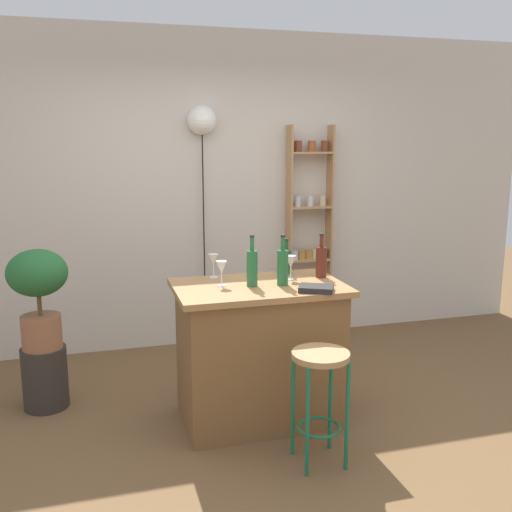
{
  "coord_description": "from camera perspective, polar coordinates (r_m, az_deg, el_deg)",
  "views": [
    {
      "loc": [
        -1.03,
        -3.24,
        1.87
      ],
      "look_at": [
        0.05,
        0.55,
        1.07
      ],
      "focal_mm": 40.96,
      "sensor_mm": 36.0,
      "label": 1
    }
  ],
  "objects": [
    {
      "name": "spice_shelf",
      "position": [
        5.48,
        5.22,
        2.11
      ],
      "size": [
        0.42,
        0.15,
        1.99
      ],
      "color": "tan",
      "rests_on": "ground"
    },
    {
      "name": "bar_stool",
      "position": [
        3.44,
        6.28,
        -12.07
      ],
      "size": [
        0.33,
        0.33,
        0.68
      ],
      "color": "#196642",
      "rests_on": "ground"
    },
    {
      "name": "potted_plant",
      "position": [
        4.25,
        -20.49,
        -3.0
      ],
      "size": [
        0.41,
        0.37,
        0.7
      ],
      "color": "#935B3D",
      "rests_on": "plant_stool"
    },
    {
      "name": "kitchen_counter",
      "position": [
        3.94,
        0.31,
        -9.37
      ],
      "size": [
        1.1,
        0.69,
        0.94
      ],
      "color": "brown",
      "rests_on": "ground"
    },
    {
      "name": "back_wall",
      "position": [
        5.31,
        -4.71,
        6.32
      ],
      "size": [
        6.4,
        0.1,
        2.8
      ],
      "primitive_type": "cube",
      "color": "beige",
      "rests_on": "ground"
    },
    {
      "name": "wine_glass_right",
      "position": [
        3.92,
        3.4,
        -0.64
      ],
      "size": [
        0.07,
        0.07,
        0.16
      ],
      "color": "silver",
      "rests_on": "kitchen_counter"
    },
    {
      "name": "bottle_spirits_clear",
      "position": [
        4.09,
        2.96,
        -0.46
      ],
      "size": [
        0.07,
        0.07,
        0.25
      ],
      "color": "#194C23",
      "rests_on": "kitchen_counter"
    },
    {
      "name": "bottle_vinegar",
      "position": [
        3.77,
        2.62,
        -1.01
      ],
      "size": [
        0.07,
        0.07,
        0.33
      ],
      "color": "#236638",
      "rests_on": "kitchen_counter"
    },
    {
      "name": "wine_glass_center",
      "position": [
        3.98,
        -4.19,
        -0.47
      ],
      "size": [
        0.07,
        0.07,
        0.16
      ],
      "color": "silver",
      "rests_on": "kitchen_counter"
    },
    {
      "name": "cookbook",
      "position": [
        3.65,
        5.9,
        -3.18
      ],
      "size": [
        0.26,
        0.23,
        0.03
      ],
      "primitive_type": "cube",
      "rotation": [
        0.0,
        0.0,
        -0.48
      ],
      "color": "black",
      "rests_on": "kitchen_counter"
    },
    {
      "name": "plant_stool",
      "position": [
        4.45,
        -19.9,
        -11.08
      ],
      "size": [
        0.31,
        0.31,
        0.44
      ],
      "primitive_type": "cylinder",
      "color": "#2D2823",
      "rests_on": "ground"
    },
    {
      "name": "bottle_wine_red",
      "position": [
        3.74,
        -0.39,
        -1.08
      ],
      "size": [
        0.07,
        0.07,
        0.33
      ],
      "color": "#236638",
      "rests_on": "kitchen_counter"
    },
    {
      "name": "ground",
      "position": [
        3.88,
        1.6,
        -17.41
      ],
      "size": [
        12.0,
        12.0,
        0.0
      ],
      "primitive_type": "plane",
      "color": "brown"
    },
    {
      "name": "bottle_olive_oil",
      "position": [
        4.0,
        6.39,
        -0.48
      ],
      "size": [
        0.08,
        0.08,
        0.3
      ],
      "color": "#5B2319",
      "rests_on": "kitchen_counter"
    },
    {
      "name": "pendant_globe_light",
      "position": [
        5.17,
        -5.3,
        12.87
      ],
      "size": [
        0.25,
        0.25,
        2.15
      ],
      "color": "black",
      "rests_on": "ground"
    },
    {
      "name": "wine_glass_left",
      "position": [
        3.75,
        -3.39,
        -1.2
      ],
      "size": [
        0.07,
        0.07,
        0.16
      ],
      "color": "silver",
      "rests_on": "kitchen_counter"
    }
  ]
}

